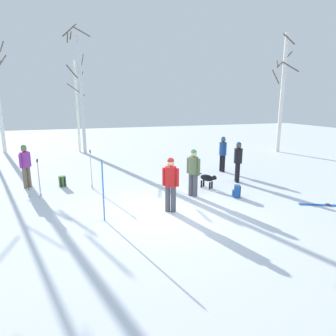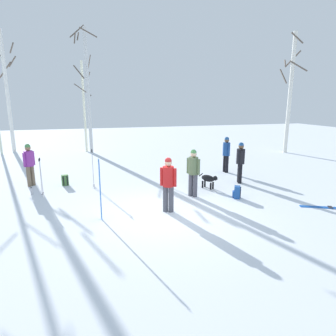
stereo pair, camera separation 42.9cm
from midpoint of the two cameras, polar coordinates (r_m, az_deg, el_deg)
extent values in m
plane|color=white|center=(8.97, -1.93, -8.96)|extent=(60.00, 60.00, 0.00)
cylinder|color=#4C4C56|center=(10.50, 3.34, -3.29)|extent=(0.16, 0.16, 0.82)
cylinder|color=#4C4C56|center=(10.42, 4.23, -3.43)|extent=(0.16, 0.16, 0.82)
cylinder|color=#566B47|center=(10.28, 3.84, 0.49)|extent=(0.34, 0.34, 0.62)
sphere|color=beige|center=(10.20, 3.88, 2.80)|extent=(0.22, 0.22, 0.22)
sphere|color=#4C8C4C|center=(10.19, 3.88, 3.13)|extent=(0.21, 0.21, 0.21)
cylinder|color=#566B47|center=(10.37, 2.80, 0.51)|extent=(0.10, 0.10, 0.56)
cylinder|color=#566B47|center=(10.20, 4.90, 0.26)|extent=(0.10, 0.10, 0.56)
cylinder|color=#72604C|center=(12.79, -27.23, -1.77)|extent=(0.16, 0.16, 0.82)
cylinder|color=#72604C|center=(12.90, -26.62, -1.59)|extent=(0.16, 0.16, 0.82)
cylinder|color=purple|center=(12.70, -27.26, 1.47)|extent=(0.34, 0.34, 0.62)
sphere|color=#997051|center=(12.63, -27.45, 3.34)|extent=(0.22, 0.22, 0.22)
sphere|color=#4C8C4C|center=(12.62, -27.48, 3.61)|extent=(0.21, 0.21, 0.21)
cylinder|color=purple|center=(12.57, -27.98, 1.20)|extent=(0.10, 0.10, 0.56)
cylinder|color=purple|center=(12.83, -26.53, 1.56)|extent=(0.10, 0.10, 0.56)
cylinder|color=black|center=(12.46, 12.64, -0.98)|extent=(0.16, 0.16, 0.82)
cylinder|color=black|center=(12.63, 12.47, -0.78)|extent=(0.16, 0.16, 0.82)
cylinder|color=black|center=(12.39, 12.72, 2.35)|extent=(0.34, 0.34, 0.62)
sphere|color=brown|center=(12.32, 12.82, 4.27)|extent=(0.22, 0.22, 0.22)
sphere|color=#265999|center=(12.32, 12.83, 4.55)|extent=(0.21, 0.21, 0.21)
cylinder|color=black|center=(12.19, 12.92, 2.08)|extent=(0.10, 0.10, 0.56)
cylinder|color=black|center=(12.60, 12.52, 2.44)|extent=(0.10, 0.10, 0.56)
cylinder|color=#4C4C56|center=(8.96, -0.31, -6.17)|extent=(0.16, 0.16, 0.82)
cylinder|color=#4C4C56|center=(9.00, -1.43, -6.08)|extent=(0.16, 0.16, 0.82)
cylinder|color=red|center=(8.77, -0.89, -1.68)|extent=(0.34, 0.34, 0.62)
sphere|color=beige|center=(8.67, -0.90, 1.01)|extent=(0.22, 0.22, 0.22)
sphere|color=#B22626|center=(8.66, -0.90, 1.40)|extent=(0.21, 0.21, 0.21)
cylinder|color=red|center=(8.73, 0.45, -1.88)|extent=(0.10, 0.10, 0.56)
cylinder|color=red|center=(8.82, -2.21, -1.72)|extent=(0.10, 0.10, 0.56)
cylinder|color=black|center=(14.20, 10.01, 0.85)|extent=(0.16, 0.16, 0.82)
cylinder|color=black|center=(14.35, 9.60, 0.99)|extent=(0.16, 0.16, 0.82)
cylinder|color=#1E478C|center=(14.14, 9.92, 3.77)|extent=(0.34, 0.34, 0.62)
sphere|color=brown|center=(14.08, 9.98, 5.46)|extent=(0.22, 0.22, 0.22)
sphere|color=#265999|center=(14.07, 9.99, 5.70)|extent=(0.21, 0.21, 0.21)
cylinder|color=#1E478C|center=(13.98, 10.41, 3.56)|extent=(0.10, 0.10, 0.56)
cylinder|color=#1E478C|center=(14.31, 9.43, 3.82)|extent=(0.10, 0.10, 0.56)
ellipsoid|color=black|center=(11.47, 6.62, -1.95)|extent=(0.49, 0.63, 0.26)
sphere|color=black|center=(11.27, 8.03, -1.92)|extent=(0.18, 0.18, 0.18)
ellipsoid|color=black|center=(11.24, 8.30, -2.06)|extent=(0.10, 0.12, 0.06)
cylinder|color=black|center=(11.64, 5.21, -1.28)|extent=(0.13, 0.18, 0.17)
cylinder|color=black|center=(11.50, 7.60, -3.34)|extent=(0.07, 0.07, 0.28)
cylinder|color=black|center=(11.37, 7.17, -3.51)|extent=(0.07, 0.07, 0.28)
cylinder|color=black|center=(11.71, 6.01, -3.00)|extent=(0.07, 0.07, 0.28)
cylinder|color=black|center=(11.58, 5.57, -3.16)|extent=(0.07, 0.07, 0.28)
cube|color=blue|center=(8.37, -14.06, -4.77)|extent=(0.03, 0.12, 1.71)
cube|color=blue|center=(8.15, -14.41, 1.23)|extent=(0.02, 0.06, 0.10)
cube|color=blue|center=(8.42, -14.13, -4.65)|extent=(0.03, 0.12, 1.71)
cube|color=blue|center=(8.20, -14.48, 1.31)|extent=(0.02, 0.06, 0.10)
cube|color=blue|center=(10.80, 27.89, -6.61)|extent=(1.61, 0.81, 0.02)
cube|color=#333338|center=(10.81, 28.16, -6.49)|extent=(0.14, 0.11, 0.03)
cube|color=blue|center=(10.89, 27.71, -6.43)|extent=(1.61, 0.81, 0.02)
cube|color=#333338|center=(10.90, 27.97, -6.32)|extent=(0.14, 0.11, 0.03)
cylinder|color=#B2B2BC|center=(11.37, -25.03, -2.03)|extent=(0.02, 0.10, 1.29)
cylinder|color=black|center=(11.22, -25.37, 1.39)|extent=(0.04, 0.04, 0.10)
cylinder|color=black|center=(11.52, -24.76, -4.79)|extent=(0.07, 0.07, 0.01)
cylinder|color=#B2B2BC|center=(11.21, -25.12, -2.24)|extent=(0.02, 0.10, 1.29)
cylinder|color=black|center=(11.06, -25.46, 1.23)|extent=(0.04, 0.04, 0.10)
cylinder|color=black|center=(11.36, -24.84, -5.03)|extent=(0.07, 0.07, 0.01)
cylinder|color=#B2B2BC|center=(11.81, -15.94, -0.41)|extent=(0.02, 0.11, 1.43)
cylinder|color=black|center=(11.66, -16.18, 3.25)|extent=(0.04, 0.04, 0.10)
cylinder|color=black|center=(11.97, -15.75, -3.41)|extent=(0.07, 0.07, 0.01)
cylinder|color=#B2B2BC|center=(11.63, -15.90, -0.60)|extent=(0.02, 0.11, 1.43)
cylinder|color=black|center=(11.49, -16.13, 3.10)|extent=(0.04, 0.04, 0.10)
cylinder|color=black|center=(11.80, -15.70, -3.65)|extent=(0.07, 0.07, 0.01)
cube|color=#1E4C99|center=(10.58, 12.30, -4.52)|extent=(0.30, 0.32, 0.44)
cube|color=#1E4C99|center=(10.60, 11.58, -4.83)|extent=(0.15, 0.20, 0.20)
cube|color=black|center=(10.65, 12.91, -4.43)|extent=(0.04, 0.04, 0.37)
cube|color=black|center=(10.52, 12.93, -4.66)|extent=(0.04, 0.04, 0.37)
cube|color=#4C7F3F|center=(12.45, -21.04, -2.46)|extent=(0.29, 0.24, 0.44)
cube|color=#4C7F3F|center=(12.59, -21.10, -2.61)|extent=(0.20, 0.09, 0.20)
cube|color=black|center=(12.35, -20.64, -2.55)|extent=(0.04, 0.03, 0.37)
cube|color=black|center=(12.33, -21.30, -2.62)|extent=(0.04, 0.03, 0.37)
cylinder|color=silver|center=(11.71, -26.70, -4.42)|extent=(0.08, 0.08, 0.25)
cylinder|color=black|center=(11.67, -26.77, -3.78)|extent=(0.05, 0.05, 0.02)
cylinder|color=brown|center=(22.47, -30.37, 17.79)|extent=(0.70, 0.98, 0.60)
cylinder|color=brown|center=(22.48, -30.48, 19.92)|extent=(0.52, 1.11, 0.53)
cylinder|color=#EAEACC|center=(20.31, -18.07, 11.27)|extent=(0.15, 0.15, 5.91)
cylinder|color=brown|center=(20.48, -17.38, 16.55)|extent=(0.29, 0.79, 0.78)
cylinder|color=brown|center=(19.81, -18.33, 14.45)|extent=(1.05, 0.09, 0.78)
cylinder|color=brown|center=(20.55, -17.22, 19.28)|extent=(0.24, 1.02, 0.86)
cylinder|color=silver|center=(19.72, -17.33, 14.05)|extent=(0.21, 0.21, 7.81)
cylinder|color=brown|center=(19.63, -17.38, 24.30)|extent=(1.06, 0.49, 0.48)
cylinder|color=brown|center=(20.57, -19.49, 24.26)|extent=(0.93, 0.98, 0.99)
cylinder|color=brown|center=(19.50, -19.08, 17.56)|extent=(0.65, 1.06, 0.89)
cylinder|color=brown|center=(20.12, -19.29, 23.46)|extent=(0.17, 0.86, 0.64)
cylinder|color=brown|center=(20.09, -19.88, 23.07)|extent=(0.14, 1.25, 0.83)
cylinder|color=white|center=(20.83, 21.03, 13.37)|extent=(0.25, 0.25, 7.57)
cylinder|color=brown|center=(20.66, 19.85, 16.61)|extent=(0.37, 1.14, 0.98)
cylinder|color=brown|center=(20.82, 22.17, 22.51)|extent=(0.77, 0.36, 0.69)
cylinder|color=brown|center=(20.43, 22.42, 17.99)|extent=(1.26, 0.20, 0.63)
cylinder|color=brown|center=(21.41, 21.43, 19.27)|extent=(0.81, 0.59, 1.02)
cylinder|color=brown|center=(20.92, 20.16, 18.80)|extent=(0.60, 0.85, 0.50)
camera|label=1|loc=(0.21, -91.18, -0.27)|focal=30.91mm
camera|label=2|loc=(0.21, 88.82, 0.27)|focal=30.91mm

